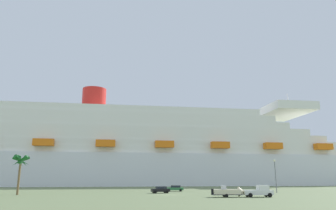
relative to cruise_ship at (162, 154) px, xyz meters
The scene contains 8 objects.
ground_plane 53.70m from the cruise_ship, 105.18° to the right, with size 600.00×600.00×0.00m, color #66754C.
cruise_ship is the anchor object (origin of this frame).
pickup_truck 92.38m from the cruise_ship, 88.39° to the right, with size 5.82×2.89×2.20m.
small_boat_on_trailer 91.63m from the cruise_ship, 91.91° to the right, with size 7.16×2.83×2.15m.
palm_tree 87.15m from the cruise_ship, 121.27° to the right, with size 3.69×3.73×8.62m.
street_lamp 77.98m from the cruise_ship, 78.79° to the right, with size 0.56×0.56×8.10m.
parked_car_green_wagon 65.20m from the cruise_ship, 97.04° to the right, with size 4.93×2.74×1.58m.
parked_car_black_coupe 74.90m from the cruise_ship, 100.49° to the right, with size 4.50×2.50×1.58m.
Camera 1 is at (-13.37, -69.74, 3.63)m, focal length 33.74 mm.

